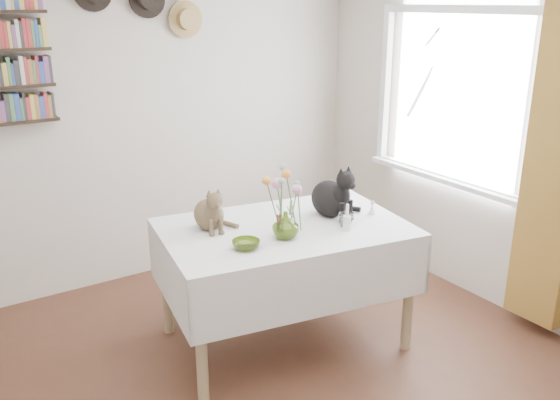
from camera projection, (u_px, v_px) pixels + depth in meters
room at (301, 205)px, 2.86m from camera, size 4.08×4.58×2.58m
window at (453, 111)px, 4.47m from camera, size 0.12×1.52×1.32m
curtain at (554, 172)px, 3.79m from camera, size 0.12×0.38×2.10m
dining_table at (284, 256)px, 3.83m from camera, size 1.69×1.24×0.83m
tabby_cat at (209, 207)px, 3.68m from camera, size 0.22×0.27×0.29m
black_cat at (330, 189)px, 3.90m from camera, size 0.29×0.35×0.37m
flower_vase at (286, 225)px, 3.55m from camera, size 0.20×0.20×0.17m
green_bowl at (246, 245)px, 3.42m from camera, size 0.21×0.21×0.05m
drinking_glass at (346, 220)px, 3.74m from camera, size 0.12×0.12×0.09m
candlestick at (347, 222)px, 3.68m from camera, size 0.05×0.05×0.17m
berry_jar at (280, 227)px, 3.53m from camera, size 0.05×0.05×0.18m
porcelain_figurine at (372, 208)px, 3.97m from camera, size 0.05×0.05×0.10m
flower_bouquet at (285, 184)px, 3.48m from camera, size 0.17×0.13×0.39m
wall_hats at (144, 4)px, 4.36m from camera, size 0.98×0.09×0.48m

